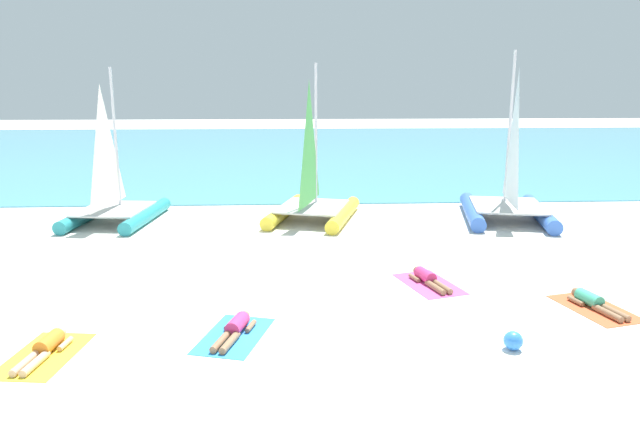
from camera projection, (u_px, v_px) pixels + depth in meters
name	position (u px, v px, depth m)	size (l,w,h in m)	color
ground_plane	(314.00, 220.00, 20.86)	(120.00, 120.00, 0.00)	white
ocean_water	(302.00, 149.00, 42.90)	(120.00, 40.00, 0.05)	#4C9EB7
sailboat_yellow	(313.00, 198.00, 20.62)	(3.73, 4.79, 5.52)	yellow
sailboat_blue	(508.00, 196.00, 20.62)	(3.79, 5.06, 5.95)	blue
sailboat_teal	(114.00, 200.00, 20.28)	(3.03, 4.36, 5.36)	teal
towel_leftmost	(44.00, 355.00, 10.43)	(1.10, 1.90, 0.01)	yellow
sunbather_leftmost	(45.00, 347.00, 10.47)	(0.59, 1.57, 0.30)	orange
towel_center_left	(234.00, 336.00, 11.25)	(1.10, 1.90, 0.01)	#338CD8
sunbather_center_left	(235.00, 328.00, 11.28)	(0.79, 1.55, 0.30)	#D83372
towel_center_right	(429.00, 284.00, 14.15)	(1.10, 1.90, 0.01)	#D84C99
sunbather_center_right	(428.00, 278.00, 14.18)	(0.81, 1.55, 0.30)	#D83372
towel_rightmost	(595.00, 308.00, 12.61)	(1.10, 1.90, 0.01)	#EA5933
sunbather_rightmost	(593.00, 302.00, 12.65)	(0.75, 1.56, 0.30)	#3FB28C
beach_ball	(513.00, 341.00, 10.63)	(0.36, 0.36, 0.36)	#337FE5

